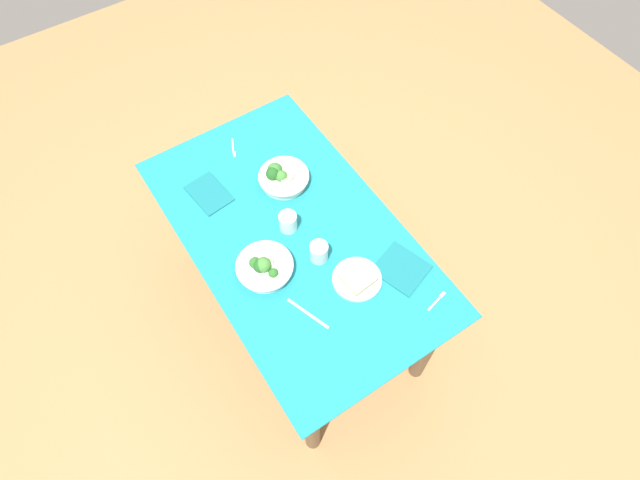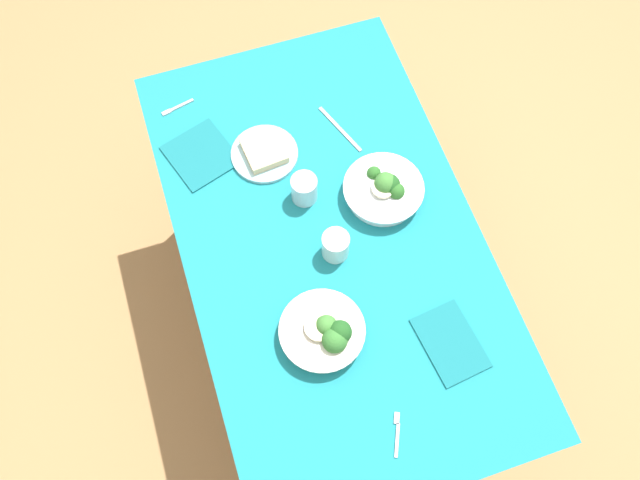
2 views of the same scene
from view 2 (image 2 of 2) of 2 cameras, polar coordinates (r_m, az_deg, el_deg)
ground_plane at (r=2.53m, az=0.66°, el=-7.08°), size 6.00×6.00×0.00m
dining_table at (r=1.94m, az=0.85°, el=-1.51°), size 1.40×0.81×0.76m
broccoli_bowl_far at (r=1.69m, az=0.44°, el=-7.92°), size 0.22×0.22×0.09m
broccoli_bowl_near at (r=1.86m, az=5.52°, el=4.36°), size 0.23×0.23×0.09m
bread_side_plate at (r=1.94m, az=-4.80°, el=7.49°), size 0.19×0.19×0.04m
water_glass_center at (r=1.84m, az=-1.36°, el=4.41°), size 0.07×0.07×0.09m
water_glass_side at (r=1.77m, az=1.46°, el=-0.44°), size 0.07×0.07×0.08m
fork_by_far_bowl at (r=1.68m, az=6.68°, el=-16.04°), size 0.10×0.06×0.00m
fork_by_near_bowl at (r=2.08m, az=-12.23°, el=11.03°), size 0.03×0.10×0.00m
table_knife_left at (r=1.99m, az=1.73°, el=9.50°), size 0.19×0.08×0.00m
napkin_folded_upper at (r=1.97m, az=-10.17°, el=7.21°), size 0.23×0.22×0.01m
napkin_folded_lower at (r=1.75m, az=11.12°, el=-8.66°), size 0.21×0.16×0.01m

